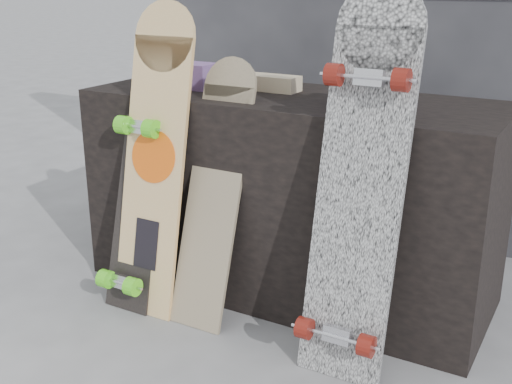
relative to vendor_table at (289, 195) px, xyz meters
The scene contains 10 objects.
ground 0.64m from the vendor_table, 90.00° to the right, with size 60.00×60.00×0.00m, color slate.
vendor_table is the anchor object (origin of this frame).
booth 1.10m from the vendor_table, 90.00° to the left, with size 2.40×0.22×2.20m.
merch_box_purple 0.62m from the vendor_table, behind, with size 0.18×0.12×0.10m, color #663B79.
merch_box_small 0.55m from the vendor_table, 13.38° to the right, with size 0.14×0.14×0.12m, color #663B79.
merch_box_flat 0.45m from the vendor_table, 152.34° to the left, with size 0.22×0.10×0.06m, color #D1B78C.
longboard_geisha 0.56m from the vendor_table, 137.63° to the right, with size 0.26×0.26×1.16m.
longboard_celtic 0.36m from the vendor_table, 115.54° to the right, with size 0.21×0.32×0.96m.
longboard_cascadia 0.62m from the vendor_table, 41.18° to the right, with size 0.28×0.33×1.23m.
skateboard_dark 0.60m from the vendor_table, 139.91° to the right, with size 0.20×0.32×0.90m.
Camera 1 is at (1.08, -1.67, 1.24)m, focal length 45.00 mm.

